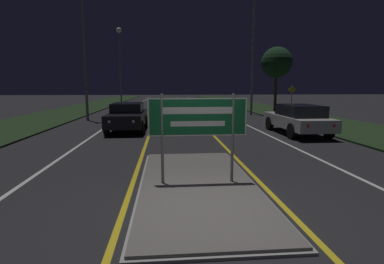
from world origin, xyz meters
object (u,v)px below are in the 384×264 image
object	(u,v)px
highway_sign	(198,121)
car_receding_0	(298,118)
streetlight_right_near	(254,31)
car_approaching_0	(128,116)
streetlight_left_near	(83,29)
warning_sign	(292,98)
streetlight_left_far	(120,51)
car_receding_1	(212,108)

from	to	relation	value
highway_sign	car_receding_0	xyz separation A→B (m)	(5.73, 7.35, -0.78)
streetlight_right_near	car_approaching_0	size ratio (longest dim) A/B	2.45
streetlight_left_near	warning_sign	xyz separation A→B (m)	(14.56, 0.09, -4.62)
streetlight_right_near	car_receding_0	bearing A→B (deg)	-93.39
highway_sign	streetlight_left_far	distance (m)	32.00
streetlight_right_near	warning_sign	bearing A→B (deg)	-54.81
streetlight_left_near	car_receding_0	world-z (taller)	streetlight_left_near
highway_sign	streetlight_right_near	size ratio (longest dim) A/B	0.21
highway_sign	streetlight_right_near	world-z (taller)	streetlight_right_near
streetlight_right_near	warning_sign	size ratio (longest dim) A/B	4.76
highway_sign	streetlight_left_far	world-z (taller)	streetlight_left_far
warning_sign	car_approaching_0	bearing A→B (deg)	-155.30
streetlight_left_near	streetlight_left_far	size ratio (longest dim) A/B	1.08
car_receding_0	car_receding_1	size ratio (longest dim) A/B	1.10
car_receding_1	car_approaching_0	size ratio (longest dim) A/B	0.95
streetlight_left_near	streetlight_right_near	distance (m)	12.83
streetlight_right_near	car_approaching_0	world-z (taller)	streetlight_right_near
car_approaching_0	warning_sign	bearing A→B (deg)	24.70
streetlight_left_near	car_receding_1	size ratio (longest dim) A/B	2.35
streetlight_left_near	car_approaching_0	distance (m)	8.07
streetlight_left_far	car_approaching_0	size ratio (longest dim) A/B	2.06
car_approaching_0	streetlight_left_near	bearing A→B (deg)	123.55
car_receding_1	car_approaching_0	distance (m)	8.42
streetlight_left_far	streetlight_right_near	size ratio (longest dim) A/B	0.84
highway_sign	car_approaching_0	bearing A→B (deg)	106.45
streetlight_left_near	car_receding_0	bearing A→B (deg)	-30.66
car_approaching_0	warning_sign	size ratio (longest dim) A/B	1.94
highway_sign	car_approaching_0	xyz separation A→B (m)	(-2.75, 9.31, -0.78)
streetlight_left_far	car_receding_1	size ratio (longest dim) A/B	2.17
streetlight_left_far	car_receding_1	bearing A→B (deg)	-59.69
streetlight_left_near	car_receding_1	bearing A→B (deg)	8.20
streetlight_left_near	car_receding_1	distance (m)	10.47
streetlight_left_far	warning_sign	distance (m)	22.65
streetlight_left_near	streetlight_left_far	world-z (taller)	streetlight_left_near
car_receding_0	car_receding_1	bearing A→B (deg)	109.48
streetlight_right_near	car_receding_1	distance (m)	7.18
car_approaching_0	highway_sign	bearing A→B (deg)	-73.55
car_receding_1	warning_sign	bearing A→B (deg)	-11.86
highway_sign	streetlight_right_near	xyz separation A→B (m)	(6.33, 17.47, 5.17)
streetlight_left_far	car_receding_1	xyz separation A→B (m)	(8.97, -15.35, -5.78)
highway_sign	warning_sign	xyz separation A→B (m)	(8.45, 14.46, -0.08)
streetlight_left_far	streetlight_left_near	bearing A→B (deg)	-89.75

